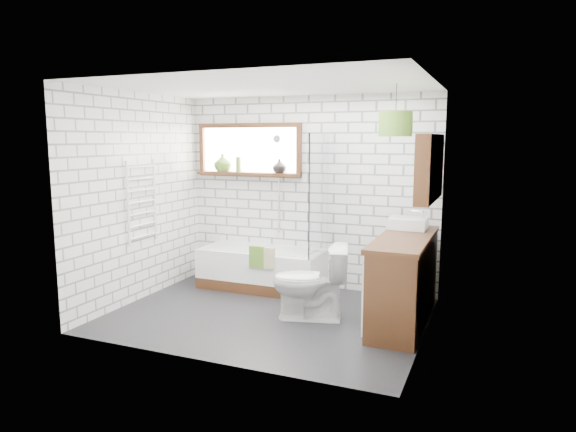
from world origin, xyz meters
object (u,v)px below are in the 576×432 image
at_px(bathtub, 262,268).
at_px(pendant, 396,124).
at_px(toilet, 310,282).
at_px(vanity, 404,279).
at_px(basin, 408,223).

bearing_deg(bathtub, pendant, -20.11).
bearing_deg(bathtub, toilet, -41.49).
relative_size(vanity, pendant, 4.82).
distance_m(toilet, pendant, 1.89).
bearing_deg(bathtub, basin, -3.17).
height_order(toilet, pendant, pendant).
xyz_separation_m(vanity, pendant, (-0.13, -0.09, 1.63)).
relative_size(bathtub, vanity, 0.98).
height_order(vanity, basin, basin).
xyz_separation_m(bathtub, vanity, (1.95, -0.58, 0.21)).
distance_m(bathtub, toilet, 1.33).
height_order(vanity, toilet, vanity).
distance_m(vanity, toilet, 1.01).
distance_m(vanity, pendant, 1.64).
bearing_deg(toilet, bathtub, -146.77).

